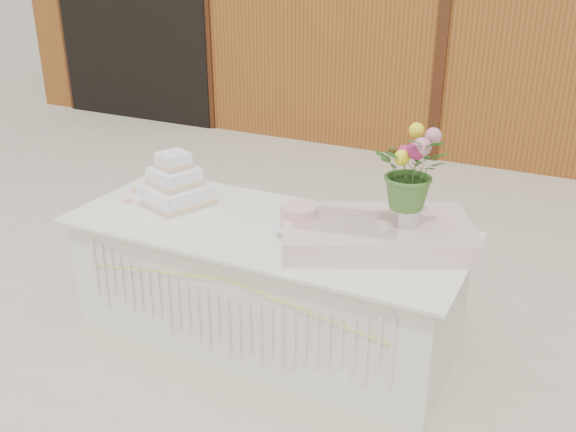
# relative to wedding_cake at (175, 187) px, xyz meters

# --- Properties ---
(ground) EXTENTS (80.00, 80.00, 0.00)m
(ground) POSITION_rel_wedding_cake_xyz_m (0.68, -0.06, -0.89)
(ground) COLOR beige
(ground) RESTS_ON ground
(cake_table) EXTENTS (2.40, 1.00, 0.77)m
(cake_table) POSITION_rel_wedding_cake_xyz_m (0.68, -0.06, -0.50)
(cake_table) COLOR white
(cake_table) RESTS_ON ground
(wedding_cake) EXTENTS (0.49, 0.49, 0.34)m
(wedding_cake) POSITION_rel_wedding_cake_xyz_m (0.00, 0.00, 0.00)
(wedding_cake) COLOR white
(wedding_cake) RESTS_ON cake_table
(pink_cake_stand) EXTENTS (0.26, 0.26, 0.19)m
(pink_cake_stand) POSITION_rel_wedding_cake_xyz_m (0.92, -0.10, -0.01)
(pink_cake_stand) COLOR white
(pink_cake_stand) RESTS_ON cake_table
(satin_runner) EXTENTS (1.20, 0.99, 0.13)m
(satin_runner) POSITION_rel_wedding_cake_xyz_m (1.35, 0.01, -0.05)
(satin_runner) COLOR beige
(satin_runner) RESTS_ON cake_table
(flower_vase) EXTENTS (0.11, 0.11, 0.16)m
(flower_vase) POSITION_rel_wedding_cake_xyz_m (1.51, 0.04, 0.09)
(flower_vase) COLOR silver
(flower_vase) RESTS_ON satin_runner
(bouquet) EXTENTS (0.44, 0.40, 0.43)m
(bouquet) POSITION_rel_wedding_cake_xyz_m (1.51, 0.04, 0.39)
(bouquet) COLOR #436F2C
(bouquet) RESTS_ON flower_vase
(loose_flowers) EXTENTS (0.23, 0.36, 0.02)m
(loose_flowers) POSITION_rel_wedding_cake_xyz_m (-0.32, 0.01, -0.11)
(loose_flowers) COLOR #FF9BB9
(loose_flowers) RESTS_ON cake_table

